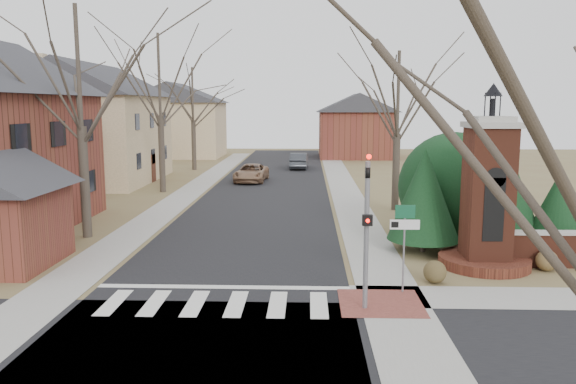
{
  "coord_description": "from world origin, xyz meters",
  "views": [
    {
      "loc": [
        2.65,
        -14.73,
        5.72
      ],
      "look_at": [
        1.92,
        6.0,
        2.51
      ],
      "focal_mm": 35.0,
      "sensor_mm": 36.0,
      "label": 1
    }
  ],
  "objects_px": {
    "brick_gate_monument": "(487,207)",
    "distant_car": "(299,161)",
    "pickup_truck": "(251,173)",
    "sign_post": "(404,231)",
    "traffic_signal_pole": "(367,220)"
  },
  "relations": [
    {
      "from": "sign_post",
      "to": "distant_car",
      "type": "relative_size",
      "value": 0.63
    },
    {
      "from": "brick_gate_monument",
      "to": "distant_car",
      "type": "bearing_deg",
      "value": 102.89
    },
    {
      "from": "pickup_truck",
      "to": "distant_car",
      "type": "distance_m",
      "value": 9.6
    },
    {
      "from": "sign_post",
      "to": "pickup_truck",
      "type": "xyz_separation_m",
      "value": [
        -7.19,
        25.29,
        -1.29
      ]
    },
    {
      "from": "pickup_truck",
      "to": "brick_gate_monument",
      "type": "bearing_deg",
      "value": -61.05
    },
    {
      "from": "brick_gate_monument",
      "to": "sign_post",
      "type": "bearing_deg",
      "value": -138.58
    },
    {
      "from": "pickup_truck",
      "to": "distant_car",
      "type": "relative_size",
      "value": 1.09
    },
    {
      "from": "pickup_truck",
      "to": "distant_car",
      "type": "bearing_deg",
      "value": 72.44
    },
    {
      "from": "distant_car",
      "to": "sign_post",
      "type": "bearing_deg",
      "value": 97.48
    },
    {
      "from": "brick_gate_monument",
      "to": "distant_car",
      "type": "distance_m",
      "value": 32.08
    },
    {
      "from": "traffic_signal_pole",
      "to": "pickup_truck",
      "type": "xyz_separation_m",
      "value": [
        -5.9,
        26.7,
        -1.92
      ]
    },
    {
      "from": "sign_post",
      "to": "brick_gate_monument",
      "type": "xyz_separation_m",
      "value": [
        3.41,
        3.01,
        0.22
      ]
    },
    {
      "from": "traffic_signal_pole",
      "to": "distant_car",
      "type": "relative_size",
      "value": 1.03
    },
    {
      "from": "traffic_signal_pole",
      "to": "distant_car",
      "type": "height_order",
      "value": "traffic_signal_pole"
    },
    {
      "from": "brick_gate_monument",
      "to": "pickup_truck",
      "type": "xyz_separation_m",
      "value": [
        -10.6,
        22.28,
        -1.5
      ]
    }
  ]
}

